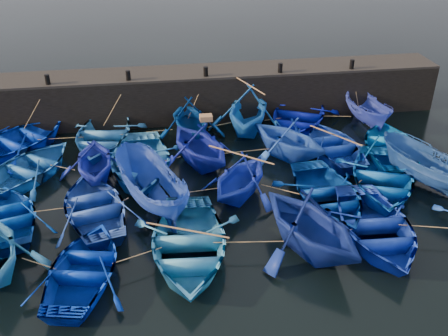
{
  "coord_description": "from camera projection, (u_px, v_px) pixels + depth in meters",
  "views": [
    {
      "loc": [
        -2.8,
        -15.32,
        11.53
      ],
      "look_at": [
        0.0,
        3.2,
        0.7
      ],
      "focal_mm": 40.0,
      "sensor_mm": 36.0,
      "label": 1
    }
  ],
  "objects": [
    {
      "name": "quay_wall",
      "position": [
        204.0,
        94.0,
        27.61
      ],
      "size": [
        26.0,
        2.5,
        2.5
      ],
      "primitive_type": "cube",
      "color": "black",
      "rests_on": "ground"
    },
    {
      "name": "boat_23",
      "position": [
        310.0,
        223.0,
        17.26
      ],
      "size": [
        5.67,
        5.98,
        2.48
      ],
      "primitive_type": "imported",
      "rotation": [
        0.0,
        0.0,
        0.44
      ],
      "color": "navy",
      "rests_on": "ground"
    },
    {
      "name": "boat_16",
      "position": [
        240.0,
        177.0,
        20.39
      ],
      "size": [
        4.95,
        5.05,
        2.02
      ],
      "primitive_type": "imported",
      "rotation": [
        0.0,
        0.0,
        -0.66
      ],
      "color": "#142AB8",
      "rests_on": "ground"
    },
    {
      "name": "bollard_0",
      "position": [
        47.0,
        79.0,
        25.0
      ],
      "size": [
        0.24,
        0.24,
        0.5
      ],
      "primitive_type": "cylinder",
      "color": "black",
      "rests_on": "quay_top"
    },
    {
      "name": "boat_24",
      "position": [
        376.0,
        227.0,
        18.2
      ],
      "size": [
        4.11,
        5.56,
        1.12
      ],
      "primitive_type": "imported",
      "rotation": [
        0.0,
        0.0,
        -0.05
      ],
      "color": "#1331BC",
      "rests_on": "ground"
    },
    {
      "name": "boat_21",
      "position": [
        85.0,
        268.0,
        16.39
      ],
      "size": [
        4.15,
        5.14,
        0.94
      ],
      "primitive_type": "imported",
      "rotation": [
        0.0,
        0.0,
        2.93
      ],
      "color": "#002292",
      "rests_on": "ground"
    },
    {
      "name": "boat_17",
      "position": [
        327.0,
        194.0,
        20.15
      ],
      "size": [
        3.99,
        5.35,
        1.06
      ],
      "primitive_type": "imported",
      "rotation": [
        0.0,
        0.0,
        0.07
      ],
      "color": "navy",
      "rests_on": "ground"
    },
    {
      "name": "bollard_1",
      "position": [
        128.0,
        75.0,
        25.51
      ],
      "size": [
        0.24,
        0.24,
        0.5
      ],
      "primitive_type": "cylinder",
      "color": "black",
      "rests_on": "quay_top"
    },
    {
      "name": "quay_top",
      "position": [
        204.0,
        72.0,
        26.96
      ],
      "size": [
        26.0,
        2.5,
        0.12
      ],
      "primitive_type": "cube",
      "color": "black",
      "rests_on": "quay_wall"
    },
    {
      "name": "wooden_crate",
      "position": [
        206.0,
        118.0,
        22.06
      ],
      "size": [
        0.56,
        0.42,
        0.24
      ],
      "primitive_type": "cube",
      "color": "#936740",
      "rests_on": "boat_9"
    },
    {
      "name": "boat_1",
      "position": [
        102.0,
        135.0,
        24.69
      ],
      "size": [
        4.74,
        6.07,
        1.15
      ],
      "primitive_type": "imported",
      "rotation": [
        0.0,
        0.0,
        -0.15
      ],
      "color": "#2667B8",
      "rests_on": "ground"
    },
    {
      "name": "boat_9",
      "position": [
        200.0,
        144.0,
        22.66
      ],
      "size": [
        5.21,
        5.51,
        2.29
      ],
      "primitive_type": "imported",
      "rotation": [
        0.0,
        0.0,
        3.56
      ],
      "color": "navy",
      "rests_on": "ground"
    },
    {
      "name": "boat_13",
      "position": [
        10.0,
        216.0,
        18.97
      ],
      "size": [
        4.13,
        4.98,
        0.89
      ],
      "primitive_type": "imported",
      "rotation": [
        0.0,
        0.0,
        3.41
      ],
      "color": "#00338F",
      "rests_on": "ground"
    },
    {
      "name": "boat_22",
      "position": [
        188.0,
        244.0,
        17.29
      ],
      "size": [
        4.41,
        5.89,
        1.17
      ],
      "primitive_type": "imported",
      "rotation": [
        0.0,
        0.0,
        -0.07
      ],
      "color": "#2D7ECC",
      "rests_on": "ground"
    },
    {
      "name": "boat_15",
      "position": [
        150.0,
        187.0,
        19.77
      ],
      "size": [
        3.69,
        5.38,
        1.95
      ],
      "primitive_type": "imported",
      "rotation": [
        0.0,
        0.0,
        3.54
      ],
      "color": "#1F409E",
      "rests_on": "ground"
    },
    {
      "name": "mooring_ropes",
      "position": [
        214.0,
        145.0,
        23.09
      ],
      "size": [
        18.01,
        11.78,
        2.1
      ],
      "color": "tan",
      "rests_on": "ground"
    },
    {
      "name": "bollard_2",
      "position": [
        206.0,
        72.0,
        26.03
      ],
      "size": [
        0.24,
        0.24,
        0.5
      ],
      "primitive_type": "cylinder",
      "color": "black",
      "rests_on": "quay_top"
    },
    {
      "name": "boat_14",
      "position": [
        95.0,
        206.0,
        19.44
      ],
      "size": [
        4.61,
        5.61,
        1.01
      ],
      "primitive_type": "imported",
      "rotation": [
        0.0,
        0.0,
        3.4
      ],
      "color": "#1E4099",
      "rests_on": "ground"
    },
    {
      "name": "boat_2",
      "position": [
        190.0,
        119.0,
        25.18
      ],
      "size": [
        3.98,
        4.48,
        2.17
      ],
      "primitive_type": "imported",
      "rotation": [
        0.0,
        0.0,
        0.11
      ],
      "color": "navy",
      "rests_on": "ground"
    },
    {
      "name": "loose_oars",
      "position": [
        259.0,
        144.0,
        21.43
      ],
      "size": [
        9.9,
        11.83,
        1.63
      ],
      "color": "#99724C",
      "rests_on": "ground"
    },
    {
      "name": "boat_4",
      "position": [
        298.0,
        116.0,
        26.66
      ],
      "size": [
        6.24,
        6.98,
        1.19
      ],
      "primitive_type": "imported",
      "rotation": [
        0.0,
        0.0,
        -0.46
      ],
      "color": "#010B83",
      "rests_on": "ground"
    },
    {
      "name": "boat_5",
      "position": [
        368.0,
        111.0,
        26.71
      ],
      "size": [
        1.83,
        4.25,
        1.61
      ],
      "primitive_type": "imported",
      "rotation": [
        0.0,
        0.0,
        0.06
      ],
      "color": "#2638A4",
      "rests_on": "ground"
    },
    {
      "name": "boat_7",
      "position": [
        95.0,
        160.0,
        21.68
      ],
      "size": [
        3.57,
        4.05,
        1.99
      ],
      "primitive_type": "imported",
      "rotation": [
        0.0,
        0.0,
        3.23
      ],
      "color": "#1928A6",
      "rests_on": "ground"
    },
    {
      "name": "bollard_3",
      "position": [
        280.0,
        68.0,
        26.55
      ],
      "size": [
        0.24,
        0.24,
        0.5
      ],
      "primitive_type": "cylinder",
      "color": "black",
      "rests_on": "quay_top"
    },
    {
      "name": "boat_19",
      "position": [
        428.0,
        168.0,
        21.18
      ],
      "size": [
        3.9,
        4.96,
        1.82
      ],
      "primitive_type": "imported",
      "rotation": [
        0.0,
        0.0,
        3.67
      ],
      "color": "navy",
      "rests_on": "ground"
    },
    {
      "name": "boat_10",
      "position": [
        289.0,
        137.0,
        23.35
      ],
      "size": [
        5.36,
        5.48,
        2.19
      ],
      "primitive_type": "imported",
      "rotation": [
        0.0,
        0.0,
        3.78
      ],
      "color": "blue",
      "rests_on": "ground"
    },
    {
      "name": "boat_0",
      "position": [
        18.0,
        140.0,
        24.21
      ],
      "size": [
        6.67,
        6.73,
        1.15
      ],
      "primitive_type": "imported",
      "rotation": [
        0.0,
        0.0,
        2.39
      ],
      "color": "#002192",
      "rests_on": "ground"
    },
    {
      "name": "boat_6",
      "position": [
        30.0,
        167.0,
        22.07
      ],
      "size": [
        5.67,
        6.03,
        1.02
      ],
      "primitive_type": "imported",
      "rotation": [
        0.0,
        0.0,
        2.54
      ],
      "color": "#15519C",
      "rests_on": "ground"
    },
    {
      "name": "boat_8",
      "position": [
        140.0,
        163.0,
        22.25
      ],
      "size": [
        4.15,
        5.76,
        1.19
      ],
      "primitive_type": "imported",
      "rotation": [
        0.0,
        0.0,
        -0.01
      ],
      "color": "#2368B2",
      "rests_on": "ground"
    },
    {
      "name": "boat_11",
      "position": [
        334.0,
        145.0,
        23.98
      ],
      "size": [
        3.73,
        4.96,
        0.98
      ],
      "primitive_type": "imported",
      "rotation": [
        0.0,
        0.0,
        3.22
      ],
      "color": "#1135A5",
      "rests_on": "ground"
    },
    {
      "name": "boat_3",
      "position": [
        248.0,
        109.0,
        25.81
      ],
      "size": [
        5.44,
        5.87,
        2.54
      ],
      "primitive_type": "imported",
      "rotation": [
        0.0,
        0.0,
        -0.31
      ],
      "color": "blue",
      "rests_on": "ground"
    },
    {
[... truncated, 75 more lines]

